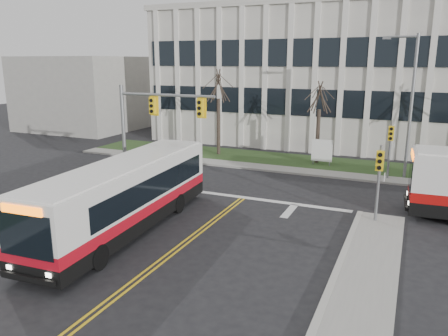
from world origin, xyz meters
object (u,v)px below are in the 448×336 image
(streetlight, at_px, (409,99))
(newspaper_box_red, at_px, (27,208))
(newspaper_box_blue, at_px, (39,220))
(directory_sign, at_px, (322,151))
(bus_main, at_px, (125,197))

(streetlight, distance_m, newspaper_box_red, 23.12)
(newspaper_box_blue, xyz_separation_m, newspaper_box_red, (-1.92, 1.10, 0.00))
(directory_sign, relative_size, bus_main, 0.17)
(directory_sign, xyz_separation_m, bus_main, (-5.65, -16.00, 0.40))
(bus_main, distance_m, newspaper_box_red, 5.70)
(bus_main, bearing_deg, streetlight, 49.42)
(streetlight, height_order, newspaper_box_red, streetlight)
(streetlight, bearing_deg, newspaper_box_red, -137.72)
(newspaper_box_blue, distance_m, newspaper_box_red, 2.21)
(newspaper_box_blue, bearing_deg, newspaper_box_red, 140.04)
(streetlight, height_order, newspaper_box_blue, streetlight)
(streetlight, xyz_separation_m, bus_main, (-11.18, -14.70, -3.63))
(directory_sign, relative_size, newspaper_box_blue, 2.11)
(directory_sign, xyz_separation_m, newspaper_box_red, (-11.22, -16.53, -0.70))
(streetlight, xyz_separation_m, newspaper_box_blue, (-14.83, -16.33, -4.72))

